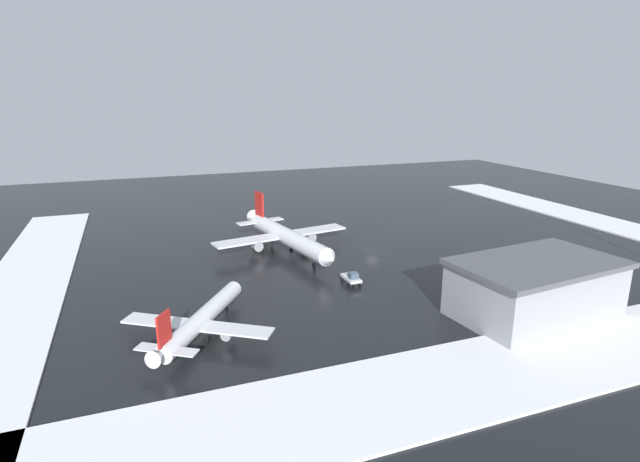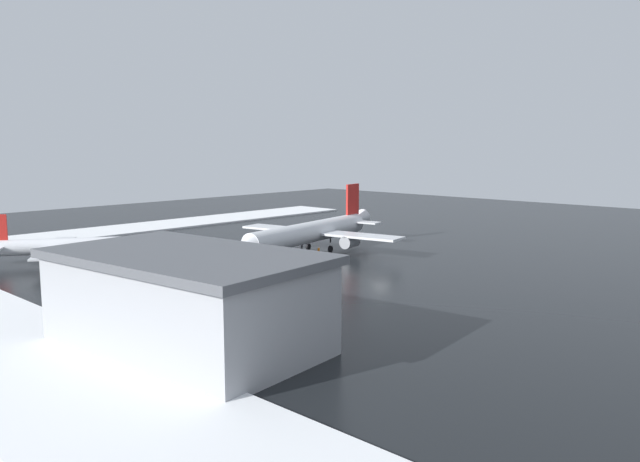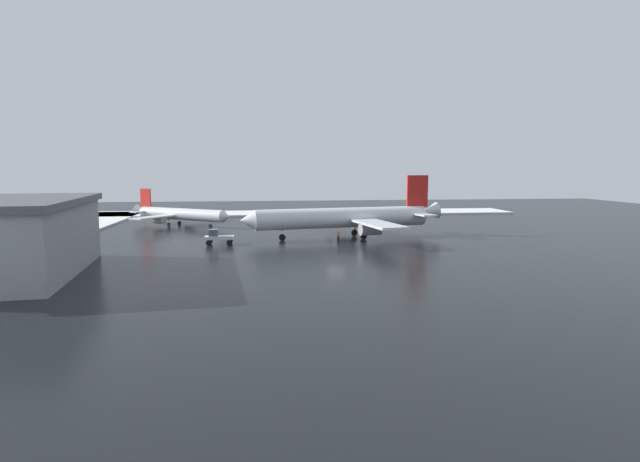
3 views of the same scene
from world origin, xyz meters
name	(u,v)px [view 1 (image 1 of 3)]	position (x,y,z in m)	size (l,w,h in m)	color
ground_plane	(373,250)	(0.00, 0.00, 0.00)	(240.00, 240.00, 0.00)	black
snow_bank_far	(549,359)	(0.00, -50.00, 0.17)	(152.00, 16.00, 0.34)	white
snow_bank_left	(23,290)	(-67.00, 0.00, 0.17)	(14.00, 116.00, 0.34)	white
snow_bank_right	(601,222)	(67.00, 0.00, 0.17)	(14.00, 116.00, 0.34)	white
airplane_distant_tail	(286,236)	(-18.18, 4.77, 3.61)	(30.62, 36.65, 10.92)	silver
airplane_far_rear	(202,319)	(-40.39, -27.46, 2.55)	(19.56, 22.75, 7.72)	silver
pushback_tug	(352,278)	(-12.84, -17.17, 1.28)	(2.36, 4.63, 2.50)	silver
ground_crew_mid_apron	(305,249)	(-14.65, 2.64, 0.97)	(0.36, 0.36, 1.71)	black
ground_crew_near_tug	(262,248)	(-22.94, 7.07, 0.97)	(0.36, 0.36, 1.71)	black
cargo_hangar	(535,288)	(7.92, -38.46, 4.44)	(26.41, 17.49, 8.80)	gray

